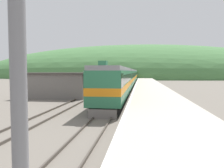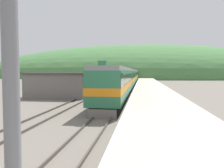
% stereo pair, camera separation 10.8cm
% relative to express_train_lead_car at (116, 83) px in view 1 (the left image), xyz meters
% --- Properties ---
extents(track_main, '(1.52, 180.00, 0.16)m').
position_rel_express_train_lead_car_xyz_m(track_main, '(0.00, 43.19, -2.22)').
color(track_main, '#4C443D').
rests_on(track_main, ground).
extents(track_siding, '(1.52, 180.00, 0.16)m').
position_rel_express_train_lead_car_xyz_m(track_siding, '(-4.74, 43.19, -2.22)').
color(track_siding, '#4C443D').
rests_on(track_siding, ground).
extents(platform, '(5.87, 140.00, 0.93)m').
position_rel_express_train_lead_car_xyz_m(platform, '(4.77, 23.19, -1.84)').
color(platform, '#BCB5A5').
rests_on(platform, ground).
extents(distant_hills, '(205.81, 92.62, 39.56)m').
position_rel_express_train_lead_car_xyz_m(distant_hills, '(0.00, 111.72, -2.30)').
color(distant_hills, '#477A42').
rests_on(distant_hills, ground).
extents(station_shed, '(8.98, 4.72, 3.59)m').
position_rel_express_train_lead_car_xyz_m(station_shed, '(-8.77, 3.26, -0.49)').
color(station_shed, slate).
rests_on(station_shed, ground).
extents(express_train_lead_car, '(3.00, 20.00, 4.57)m').
position_rel_express_train_lead_car_xyz_m(express_train_lead_car, '(0.00, 0.00, 0.00)').
color(express_train_lead_car, black).
rests_on(express_train_lead_car, ground).
extents(carriage_second, '(2.99, 22.09, 4.21)m').
position_rel_express_train_lead_car_xyz_m(carriage_second, '(0.00, 22.16, -0.01)').
color(carriage_second, black).
rests_on(carriage_second, ground).
extents(carriage_third, '(2.99, 22.09, 4.21)m').
position_rel_express_train_lead_car_xyz_m(carriage_third, '(0.00, 45.14, -0.01)').
color(carriage_third, black).
rests_on(carriage_third, ground).
extents(carriage_fourth, '(2.99, 22.09, 4.21)m').
position_rel_express_train_lead_car_xyz_m(carriage_fourth, '(0.00, 68.11, -0.01)').
color(carriage_fourth, black).
rests_on(carriage_fourth, ground).
extents(carriage_fifth, '(2.99, 22.09, 4.21)m').
position_rel_express_train_lead_car_xyz_m(carriage_fifth, '(0.00, 91.09, -0.01)').
color(carriage_fifth, black).
rests_on(carriage_fifth, ground).
extents(siding_train, '(2.90, 47.90, 3.86)m').
position_rel_express_train_lead_car_xyz_m(siding_train, '(-4.74, 31.47, -0.31)').
color(siding_train, black).
rests_on(siding_train, ground).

